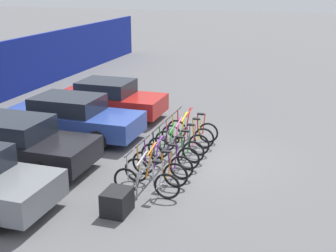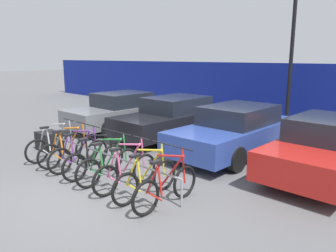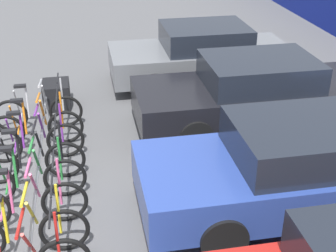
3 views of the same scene
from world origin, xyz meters
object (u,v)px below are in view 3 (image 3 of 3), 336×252
at_px(bike_rack, 40,161).
at_px(bicycle_yellow, 22,232).
at_px(bicycle_purple, 34,141).
at_px(car_grey, 201,55).
at_px(car_blue, 298,167).
at_px(bicycle_silver, 38,111).
at_px(bicycle_orange, 36,127).
at_px(car_black, 253,93).
at_px(bicycle_black, 32,160).
at_px(bicycle_green, 29,179).
at_px(cargo_crate, 57,94).
at_px(bicycle_pink, 26,203).

relative_size(bike_rack, bicycle_yellow, 2.77).
relative_size(bicycle_purple, car_grey, 0.40).
relative_size(bicycle_purple, car_blue, 0.37).
xyz_separation_m(bicycle_yellow, car_grey, (-5.46, 3.73, 0.31)).
bearing_deg(car_blue, bike_rack, -107.89).
relative_size(bicycle_silver, bicycle_orange, 1.00).
xyz_separation_m(bicycle_orange, bicycle_yellow, (2.95, 0.00, 0.00)).
distance_m(bicycle_yellow, car_black, 5.15).
bearing_deg(bicycle_orange, bicycle_black, -1.42).
distance_m(bicycle_black, car_black, 4.35).
xyz_separation_m(bicycle_green, cargo_crate, (-3.41, 0.32, -0.10)).
height_order(bicycle_green, cargo_crate, bicycle_green).
bearing_deg(bicycle_black, car_black, 102.73).
distance_m(bicycle_yellow, car_grey, 6.62).
distance_m(bicycle_orange, car_blue, 4.67).
relative_size(bicycle_orange, car_grey, 0.40).
distance_m(bicycle_orange, bicycle_purple, 0.52).
distance_m(bicycle_purple, car_black, 4.21).
distance_m(bicycle_silver, bicycle_yellow, 3.63).
height_order(bicycle_silver, car_grey, car_grey).
bearing_deg(bicycle_yellow, bicycle_silver, 177.93).
xyz_separation_m(bike_rack, bicycle_pink, (0.92, -0.15, -0.12)).
height_order(bicycle_silver, cargo_crate, bicycle_silver).
relative_size(bicycle_yellow, car_grey, 0.40).
height_order(bicycle_orange, car_grey, car_grey).
bearing_deg(car_black, bike_rack, -69.75).
xyz_separation_m(bicycle_orange, bicycle_green, (1.72, 0.00, 0.00)).
distance_m(car_blue, cargo_crate, 5.60).
distance_m(bicycle_purple, bicycle_pink, 1.82).
height_order(bicycle_orange, bicycle_yellow, same).
height_order(bike_rack, car_black, car_black).
relative_size(bicycle_yellow, car_blue, 0.37).
relative_size(bicycle_black, car_grey, 0.40).
xyz_separation_m(bicycle_silver, bicycle_yellow, (3.63, 0.00, 0.00)).
xyz_separation_m(bicycle_pink, car_grey, (-4.84, 3.73, 0.31)).
distance_m(bicycle_pink, cargo_crate, 4.04).
xyz_separation_m(bike_rack, car_grey, (-3.92, 3.58, 0.19)).
distance_m(bicycle_black, bicycle_pink, 1.16).
distance_m(bicycle_silver, bicycle_black, 1.86).
bearing_deg(bicycle_black, bicycle_orange, 176.12).
height_order(bike_rack, cargo_crate, bike_rack).
relative_size(bicycle_purple, bicycle_pink, 1.00).
bearing_deg(cargo_crate, car_black, 67.01).
bearing_deg(bicycle_yellow, bike_rack, 172.40).
height_order(bicycle_orange, cargo_crate, bicycle_orange).
relative_size(bicycle_orange, bicycle_green, 1.00).
xyz_separation_m(bicycle_black, car_grey, (-3.68, 3.73, 0.31)).
bearing_deg(cargo_crate, bicycle_yellow, -3.90).
bearing_deg(bike_rack, bicycle_orange, -174.00).
height_order(bicycle_green, bicycle_yellow, same).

